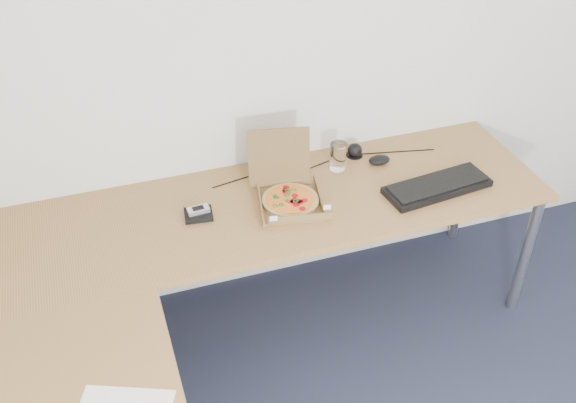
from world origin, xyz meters
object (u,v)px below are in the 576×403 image
object	(u,v)px
drinking_glass	(338,156)
desk	(220,291)
wallet	(198,215)
pizza_box	(289,196)
keyboard	(437,187)

from	to	relation	value
drinking_glass	desk	bearing A→B (deg)	-140.28
wallet	desk	bearing A→B (deg)	-84.88
wallet	pizza_box	bearing A→B (deg)	3.54
pizza_box	wallet	distance (m)	0.40
keyboard	wallet	distance (m)	1.07
drinking_glass	wallet	bearing A→B (deg)	-167.62
keyboard	wallet	bearing A→B (deg)	165.63
pizza_box	keyboard	xyz separation A→B (m)	(0.66, -0.12, -0.02)
pizza_box	drinking_glass	xyz separation A→B (m)	(0.30, 0.18, 0.03)
drinking_glass	wallet	size ratio (longest dim) A/B	1.13
desk	wallet	size ratio (longest dim) A/B	21.06
desk	drinking_glass	bearing A→B (deg)	39.72
desk	keyboard	size ratio (longest dim) A/B	5.12
desk	drinking_glass	world-z (taller)	drinking_glass
desk	wallet	distance (m)	0.44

